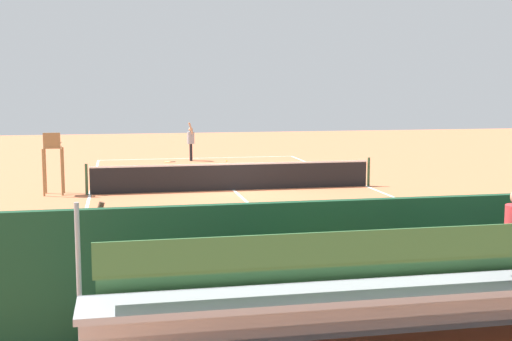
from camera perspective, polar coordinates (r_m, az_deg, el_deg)
The scene contains 13 objects.
ground_plane at distance 24.14m, azimuth -1.91°, elevation -1.67°, with size 60.00×60.00×0.00m, color #CC7047.
court_line_markings at distance 24.18m, azimuth -1.92°, elevation -1.65°, with size 10.10×22.20×0.01m.
tennis_net at distance 24.07m, azimuth -1.91°, elevation -0.49°, with size 10.30×0.10×1.07m.
backdrop_wall at distance 10.67m, azimuth 10.95°, elevation -7.63°, with size 18.00×0.16×2.00m, color #194228.
bleacher_stand at distance 9.54m, azimuth 14.54°, elevation -9.86°, with size 9.06×2.40×2.48m.
umpire_chair at distance 23.97m, azimuth -16.79°, elevation 1.13°, with size 0.67×0.67×2.14m.
courtside_bench at distance 12.05m, azimuth 16.23°, elevation -8.25°, with size 1.80×0.40×0.93m.
equipment_bag at distance 11.36m, azimuth 8.61°, elevation -10.98°, with size 0.90×0.36×0.36m, color black.
tennis_player at distance 33.71m, azimuth -5.53°, elevation 2.55°, with size 0.39×0.54×1.93m.
tennis_racket at distance 33.24m, azimuth -7.47°, elevation 0.72°, with size 0.57×0.31×0.03m.
tennis_ball_near at distance 31.71m, azimuth -8.33°, elevation 0.43°, with size 0.07×0.07×0.07m, color #CCDB33.
tennis_ball_far at distance 33.31m, azimuth -2.50°, elevation 0.82°, with size 0.07×0.07×0.07m, color #CCDB33.
line_judge at distance 10.70m, azimuth -13.21°, elevation -7.57°, with size 0.36×0.53×1.93m.
Camera 1 is at (4.00, 23.52, 3.70)m, focal length 47.35 mm.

